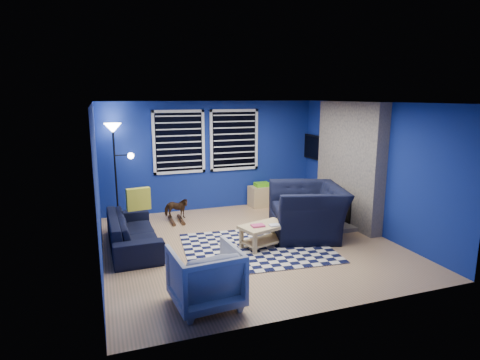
# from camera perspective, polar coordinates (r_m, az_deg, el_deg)

# --- Properties ---
(floor) EXTENTS (5.00, 5.00, 0.00)m
(floor) POSITION_cam_1_polar(r_m,az_deg,el_deg) (7.32, 1.30, -9.02)
(floor) COLOR tan
(floor) RESTS_ON ground
(ceiling) EXTENTS (5.00, 5.00, 0.00)m
(ceiling) POSITION_cam_1_polar(r_m,az_deg,el_deg) (6.84, 1.40, 10.96)
(ceiling) COLOR white
(ceiling) RESTS_ON wall_back
(wall_back) EXTENTS (5.00, 0.00, 5.00)m
(wall_back) POSITION_cam_1_polar(r_m,az_deg,el_deg) (9.32, -4.10, 3.45)
(wall_back) COLOR navy
(wall_back) RESTS_ON floor
(wall_left) EXTENTS (0.00, 5.00, 5.00)m
(wall_left) POSITION_cam_1_polar(r_m,az_deg,el_deg) (6.54, -19.62, -0.82)
(wall_left) COLOR navy
(wall_left) RESTS_ON floor
(wall_right) EXTENTS (0.00, 5.00, 5.00)m
(wall_right) POSITION_cam_1_polar(r_m,az_deg,el_deg) (8.18, 17.97, 1.73)
(wall_right) COLOR navy
(wall_right) RESTS_ON floor
(fireplace) EXTENTS (0.65, 2.00, 2.50)m
(fireplace) POSITION_cam_1_polar(r_m,az_deg,el_deg) (8.51, 15.16, 1.90)
(fireplace) COLOR gray
(fireplace) RESTS_ON floor
(window_left) EXTENTS (1.17, 0.06, 1.42)m
(window_left) POSITION_cam_1_polar(r_m,az_deg,el_deg) (9.07, -8.66, 5.35)
(window_left) COLOR black
(window_left) RESTS_ON wall_back
(window_right) EXTENTS (1.17, 0.06, 1.42)m
(window_right) POSITION_cam_1_polar(r_m,az_deg,el_deg) (9.39, -0.82, 5.70)
(window_right) COLOR black
(window_right) RESTS_ON wall_back
(tv) EXTENTS (0.07, 1.00, 0.58)m
(tv) POSITION_cam_1_polar(r_m,az_deg,el_deg) (9.78, 10.69, 4.56)
(tv) COLOR black
(tv) RESTS_ON wall_right
(rug) EXTENTS (2.67, 2.22, 0.02)m
(rug) POSITION_cam_1_polar(r_m,az_deg,el_deg) (7.12, 2.40, -9.57)
(rug) COLOR black
(rug) RESTS_ON floor
(sofa) EXTENTS (2.02, 0.82, 0.59)m
(sofa) POSITION_cam_1_polar(r_m,az_deg,el_deg) (7.29, -14.99, -7.08)
(sofa) COLOR black
(sofa) RESTS_ON floor
(armchair_big) EXTENTS (1.75, 1.63, 0.95)m
(armchair_big) POSITION_cam_1_polar(r_m,az_deg,el_deg) (7.72, 9.57, -4.33)
(armchair_big) COLOR black
(armchair_big) RESTS_ON floor
(armchair_bent) EXTENTS (0.89, 0.91, 0.77)m
(armchair_bent) POSITION_cam_1_polar(r_m,az_deg,el_deg) (5.19, -4.93, -13.54)
(armchair_bent) COLOR gray
(armchair_bent) RESTS_ON floor
(rocking_horse) EXTENTS (0.44, 0.58, 0.45)m
(rocking_horse) POSITION_cam_1_polar(r_m,az_deg,el_deg) (8.55, -9.09, -4.00)
(rocking_horse) COLOR #4D2D18
(rocking_horse) RESTS_ON floor
(coffee_table) EXTENTS (0.95, 0.72, 0.43)m
(coffee_table) POSITION_cam_1_polar(r_m,az_deg,el_deg) (7.08, 3.47, -7.23)
(coffee_table) COLOR tan
(coffee_table) RESTS_ON rug
(cabinet) EXTENTS (0.62, 0.44, 0.58)m
(cabinet) POSITION_cam_1_polar(r_m,az_deg,el_deg) (9.65, 3.12, -2.25)
(cabinet) COLOR tan
(cabinet) RESTS_ON floor
(floor_lamp) EXTENTS (0.56, 0.35, 2.06)m
(floor_lamp) POSITION_cam_1_polar(r_m,az_deg,el_deg) (8.69, -17.39, 5.26)
(floor_lamp) COLOR black
(floor_lamp) RESTS_ON floor
(throw_pillow) EXTENTS (0.43, 0.18, 0.40)m
(throw_pillow) POSITION_cam_1_polar(r_m,az_deg,el_deg) (7.46, -14.24, -2.64)
(throw_pillow) COLOR gold
(throw_pillow) RESTS_ON sofa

